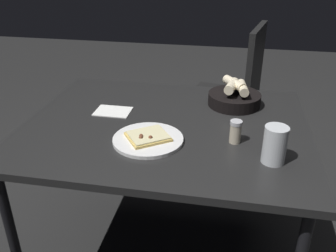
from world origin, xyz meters
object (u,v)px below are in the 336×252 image
object	(u,v)px
dining_table	(166,135)
chair_near	(235,88)
pizza_plate	(148,139)
pepper_shaker	(235,133)
bread_basket	(234,97)
beer_glass	(274,147)

from	to	relation	value
dining_table	chair_near	distance (m)	0.99
pizza_plate	pepper_shaker	world-z (taller)	pepper_shaker
dining_table	pizza_plate	xyz separation A→B (m)	(0.04, 0.16, 0.06)
pizza_plate	bread_basket	xyz separation A→B (m)	(-0.32, -0.42, 0.03)
dining_table	pizza_plate	distance (m)	0.18
bread_basket	beer_glass	distance (m)	0.50
dining_table	pepper_shaker	world-z (taller)	pepper_shaker
pepper_shaker	beer_glass	bearing A→B (deg)	139.00
chair_near	beer_glass	bearing A→B (deg)	96.98
beer_glass	pizza_plate	bearing A→B (deg)	-7.57
bread_basket	chair_near	xyz separation A→B (m)	(-0.01, -0.69, -0.21)
bread_basket	chair_near	distance (m)	0.72
bread_basket	pepper_shaker	distance (m)	0.36
pepper_shaker	bread_basket	bearing A→B (deg)	-87.84
beer_glass	chair_near	xyz separation A→B (m)	(0.14, -1.17, -0.23)
beer_glass	pepper_shaker	distance (m)	0.18
bread_basket	pepper_shaker	xyz separation A→B (m)	(-0.01, 0.36, 0.00)
pizza_plate	bread_basket	distance (m)	0.53
dining_table	beer_glass	xyz separation A→B (m)	(-0.43, 0.22, 0.11)
dining_table	bread_basket	size ratio (longest dim) A/B	4.88
pizza_plate	bread_basket	world-z (taller)	bread_basket
pepper_shaker	dining_table	bearing A→B (deg)	-20.13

